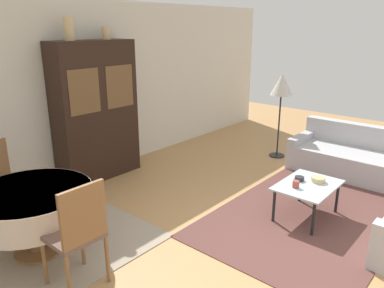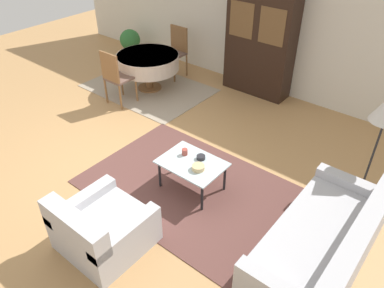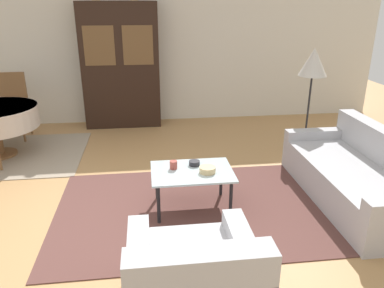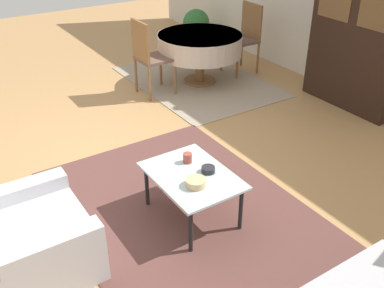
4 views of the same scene
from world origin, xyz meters
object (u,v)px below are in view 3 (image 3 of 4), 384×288
Objects in this scene: armchair at (194,280)px; floor_lamp at (313,66)px; coffee_table at (192,175)px; display_cabinet at (121,66)px; bowl_small at (194,163)px; couch at (360,177)px; dining_chair_far at (12,101)px; cup at (173,165)px; bowl at (207,170)px.

floor_lamp is (2.02, 2.83, 1.01)m from armchair.
armchair is at bearing -96.63° from coffee_table.
display_cabinet is 18.00× the size of bowl_small.
display_cabinet is 3.20m from floor_lamp.
bowl_small is at bearing 84.81° from couch.
dining_chair_far reaches higher than armchair.
floor_lamp is at bearing 37.07° from coffee_table.
display_cabinet is at bearing 102.43° from cup.
dining_chair_far reaches higher than bowl_small.
coffee_table is at bearing 134.31° from dining_chair_far.
cup is at bearing 132.97° from dining_chair_far.
bowl is (1.01, -3.16, -0.58)m from display_cabinet.
coffee_table is 9.70× the size of cup.
bowl_small is at bearing 15.09° from cup.
display_cabinet is at bearing 147.90° from floor_lamp.
armchair is 0.43× the size of display_cabinet.
cup is (-0.02, 1.50, 0.22)m from armchair.
display_cabinet is (-0.85, 3.10, 0.66)m from coffee_table.
cup is at bearing 90.83° from armchair.
armchair is 1.59m from bowl_small.
floor_lamp reaches higher than bowl_small.
bowl_small is (0.21, 1.57, 0.20)m from armchair.
bowl_small reaches higher than coffee_table.
bowl is at bearing -22.02° from coffee_table.
coffee_table is at bearing 83.37° from armchair.
coffee_table is (-1.88, 0.03, 0.13)m from couch.
bowl is (-1.73, -0.03, 0.21)m from couch.
cup is at bearing -147.00° from floor_lamp.
armchair is at bearing -81.35° from display_cabinet.
bowl is 1.43× the size of bowl_small.
floor_lamp reaches higher than dining_chair_far.
dining_chair_far is 8.84× the size of bowl_small.
armchair is 4.65m from display_cabinet.
display_cabinet is 12.60× the size of bowl.
cup is at bearing 158.35° from coffee_table.
couch reaches higher than armchair.
dining_chair_far reaches higher than bowl.
dining_chair_far is at bearing 164.15° from floor_lamp.
cup is 0.37m from bowl.
armchair is 7.80× the size of bowl_small.
armchair reaches higher than coffee_table.
armchair is (-2.05, -1.40, 0.00)m from couch.
armchair is 1.44m from coffee_table.
dining_chair_far is at bearing 59.00° from couch.
bowl is (0.34, -0.14, -0.01)m from cup.
display_cabinet reaches higher than armchair.
cup reaches higher than bowl.
armchair is at bearing -103.17° from bowl.
couch is 2.48m from armchair.
armchair is 5.46× the size of bowl.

